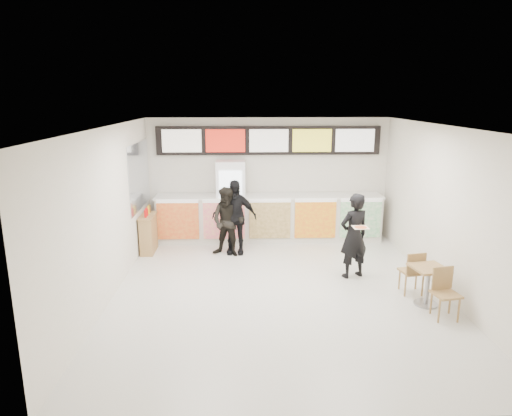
{
  "coord_description": "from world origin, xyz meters",
  "views": [
    {
      "loc": [
        -0.66,
        -7.84,
        3.49
      ],
      "look_at": [
        -0.38,
        1.2,
        1.28
      ],
      "focal_mm": 32.0,
      "sensor_mm": 36.0,
      "label": 1
    }
  ],
  "objects_px": {
    "customer_mid": "(234,217)",
    "cafe_table": "(428,279)",
    "service_counter": "(269,218)",
    "drinks_fridge": "(231,201)",
    "customer_left": "(228,222)",
    "condiment_ledge": "(149,233)",
    "customer_main": "(354,236)"
  },
  "relations": [
    {
      "from": "condiment_ledge",
      "to": "customer_main",
      "type": "bearing_deg",
      "value": -20.72
    },
    {
      "from": "service_counter",
      "to": "customer_main",
      "type": "relative_size",
      "value": 3.27
    },
    {
      "from": "customer_main",
      "to": "customer_mid",
      "type": "bearing_deg",
      "value": -54.0
    },
    {
      "from": "customer_mid",
      "to": "drinks_fridge",
      "type": "bearing_deg",
      "value": 98.55
    },
    {
      "from": "drinks_fridge",
      "to": "cafe_table",
      "type": "xyz_separation_m",
      "value": [
        3.43,
        -3.78,
        -0.52
      ]
    },
    {
      "from": "service_counter",
      "to": "cafe_table",
      "type": "bearing_deg",
      "value": -56.42
    },
    {
      "from": "customer_main",
      "to": "customer_left",
      "type": "height_order",
      "value": "customer_main"
    },
    {
      "from": "service_counter",
      "to": "drinks_fridge",
      "type": "distance_m",
      "value": 1.03
    },
    {
      "from": "drinks_fridge",
      "to": "customer_mid",
      "type": "height_order",
      "value": "drinks_fridge"
    },
    {
      "from": "customer_mid",
      "to": "cafe_table",
      "type": "distance_m",
      "value": 4.37
    },
    {
      "from": "drinks_fridge",
      "to": "customer_mid",
      "type": "distance_m",
      "value": 1.01
    },
    {
      "from": "customer_main",
      "to": "cafe_table",
      "type": "height_order",
      "value": "customer_main"
    },
    {
      "from": "drinks_fridge",
      "to": "condiment_ledge",
      "type": "bearing_deg",
      "value": -155.95
    },
    {
      "from": "customer_mid",
      "to": "cafe_table",
      "type": "relative_size",
      "value": 1.18
    },
    {
      "from": "customer_mid",
      "to": "cafe_table",
      "type": "xyz_separation_m",
      "value": [
        3.34,
        -2.78,
        -0.38
      ]
    },
    {
      "from": "customer_left",
      "to": "condiment_ledge",
      "type": "distance_m",
      "value": 1.89
    },
    {
      "from": "customer_main",
      "to": "customer_mid",
      "type": "xyz_separation_m",
      "value": [
        -2.36,
        1.49,
        0.0
      ]
    },
    {
      "from": "customer_main",
      "to": "condiment_ledge",
      "type": "distance_m",
      "value": 4.66
    },
    {
      "from": "drinks_fridge",
      "to": "cafe_table",
      "type": "bearing_deg",
      "value": -47.75
    },
    {
      "from": "condiment_ledge",
      "to": "service_counter",
      "type": "bearing_deg",
      "value": 16.3
    },
    {
      "from": "customer_main",
      "to": "customer_left",
      "type": "xyz_separation_m",
      "value": [
        -2.5,
        1.33,
        -0.07
      ]
    },
    {
      "from": "service_counter",
      "to": "customer_left",
      "type": "distance_m",
      "value": 1.51
    },
    {
      "from": "service_counter",
      "to": "customer_mid",
      "type": "bearing_deg",
      "value": -130.66
    },
    {
      "from": "drinks_fridge",
      "to": "customer_left",
      "type": "bearing_deg",
      "value": -92.36
    },
    {
      "from": "cafe_table",
      "to": "condiment_ledge",
      "type": "xyz_separation_m",
      "value": [
        -5.32,
        2.94,
        -0.03
      ]
    },
    {
      "from": "customer_mid",
      "to": "condiment_ledge",
      "type": "distance_m",
      "value": 2.03
    },
    {
      "from": "drinks_fridge",
      "to": "customer_left",
      "type": "xyz_separation_m",
      "value": [
        -0.05,
        -1.15,
        -0.22
      ]
    },
    {
      "from": "drinks_fridge",
      "to": "customer_mid",
      "type": "bearing_deg",
      "value": -84.69
    },
    {
      "from": "customer_main",
      "to": "condiment_ledge",
      "type": "bearing_deg",
      "value": -42.55
    },
    {
      "from": "customer_left",
      "to": "customer_mid",
      "type": "height_order",
      "value": "customer_mid"
    },
    {
      "from": "customer_left",
      "to": "cafe_table",
      "type": "xyz_separation_m",
      "value": [
        3.48,
        -2.63,
        -0.3
      ]
    },
    {
      "from": "service_counter",
      "to": "cafe_table",
      "type": "relative_size",
      "value": 3.85
    }
  ]
}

